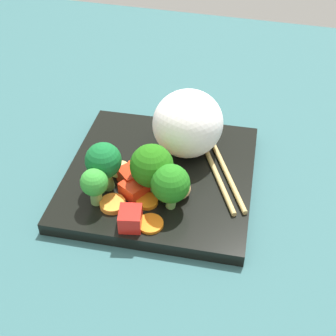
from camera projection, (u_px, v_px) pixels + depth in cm
name	position (u px, v px, depth cm)	size (l,w,h in cm)	color
ground_plane	(160.00, 186.00, 63.75)	(110.00, 110.00, 2.00)	#2E595B
square_plate	(160.00, 176.00, 62.52)	(24.14, 24.14, 1.75)	black
rice_mound	(188.00, 124.00, 62.30)	(9.61, 9.29, 9.05)	white
broccoli_floret_0	(150.00, 166.00, 56.77)	(5.36, 5.36, 6.77)	#73A046
broccoli_floret_1	(94.00, 184.00, 55.32)	(3.34, 3.34, 5.24)	#709F51
broccoli_floret_2	(170.00, 184.00, 54.91)	(4.68, 4.68, 6.02)	#67A84E
broccoli_floret_3	(104.00, 162.00, 56.97)	(4.49, 4.49, 6.75)	#538F42
carrot_slice_0	(172.00, 183.00, 59.68)	(2.52, 2.52, 0.70)	orange
carrot_slice_1	(146.00, 201.00, 57.42)	(2.72, 2.72, 0.52)	orange
carrot_slice_2	(150.00, 224.00, 54.68)	(3.04, 3.04, 0.41)	orange
carrot_slice_3	(113.00, 204.00, 56.92)	(3.14, 3.14, 0.69)	orange
pepper_chunk_0	(139.00, 168.00, 61.36)	(2.06, 2.21, 1.44)	red
pepper_chunk_1	(132.00, 176.00, 59.64)	(2.96, 2.97, 2.14)	red
pepper_chunk_2	(134.00, 189.00, 58.08)	(2.79, 2.92, 1.87)	red
pepper_chunk_3	(130.00, 218.00, 54.01)	(2.88, 2.57, 2.32)	red
chicken_piece_0	(163.00, 169.00, 60.81)	(2.92, 2.45, 2.01)	tan
chicken_piece_1	(120.00, 169.00, 60.80)	(2.89, 2.47, 1.90)	tan
chicken_piece_2	(179.00, 189.00, 57.81)	(3.26, 2.91, 2.09)	tan
chopstick_pair	(214.00, 156.00, 63.78)	(20.50, 11.65, 0.64)	tan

